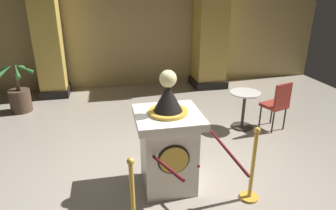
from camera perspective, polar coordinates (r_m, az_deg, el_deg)
name	(u,v)px	position (r m, az deg, el deg)	size (l,w,h in m)	color
ground_plane	(164,178)	(4.40, -0.74, -14.07)	(10.94, 10.94, 0.00)	#9E9384
back_wall	(131,21)	(8.23, -7.23, 15.84)	(10.94, 0.16, 3.54)	tan
pedestal_clock	(168,143)	(3.93, 0.01, -7.48)	(0.85, 0.85, 1.66)	silver
stanchion_far	(252,175)	(3.99, 15.95, -12.89)	(0.24, 0.24, 1.03)	gold
velvet_rope	(199,159)	(3.36, 6.04, -10.46)	(0.97, 0.95, 0.22)	#591419
column_left	(46,29)	(7.83, -22.55, 13.53)	(0.73, 0.73, 3.40)	black
column_right	(211,25)	(8.18, 8.26, 15.16)	(0.94, 0.94, 3.40)	black
potted_palm_left	(20,96)	(7.29, -26.86, 1.64)	(0.74, 0.74, 1.15)	#4C3828
cafe_table	(244,105)	(5.88, 14.53, -0.02)	(0.59, 0.59, 0.74)	#332D28
cafe_chair_red	(278,102)	(5.94, 20.52, 0.53)	(0.50, 0.50, 0.96)	black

